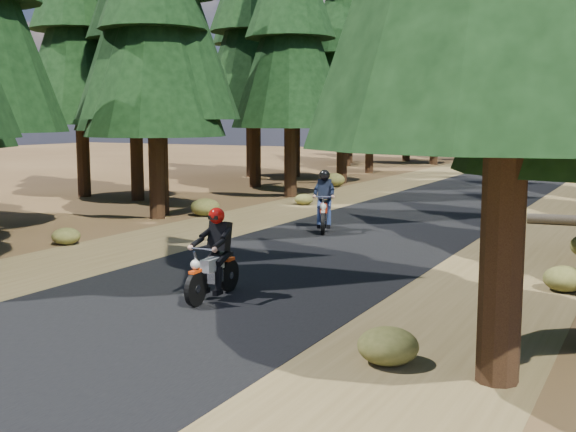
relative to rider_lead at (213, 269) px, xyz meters
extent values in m
plane|color=#452F18|center=(-0.22, 1.87, -0.55)|extent=(120.00, 120.00, 0.00)
cube|color=black|center=(-0.22, 6.87, -0.55)|extent=(6.00, 100.00, 0.01)
cube|color=brown|center=(-4.82, 6.87, -0.55)|extent=(3.20, 100.00, 0.01)
cube|color=brown|center=(4.38, 6.87, -0.55)|extent=(3.20, 100.00, 0.01)
cylinder|color=black|center=(5.44, -1.84, 2.37)|extent=(0.53, 0.53, 5.85)
cylinder|color=black|center=(-7.48, 8.04, 2.12)|extent=(0.51, 0.51, 5.34)
cone|color=black|center=(-7.48, 8.04, 5.46)|extent=(4.54, 4.54, 6.68)
cylinder|color=black|center=(-7.93, 8.83, 2.66)|extent=(0.56, 0.56, 6.43)
cylinder|color=black|center=(-11.36, 11.80, 2.23)|extent=(0.52, 0.52, 5.56)
cone|color=black|center=(-11.36, 11.80, 5.70)|extent=(4.73, 4.73, 6.95)
cylinder|color=black|center=(-6.58, 15.76, 2.31)|extent=(0.53, 0.53, 5.72)
cone|color=black|center=(-6.58, 15.76, 5.88)|extent=(4.86, 4.86, 7.15)
cylinder|color=black|center=(-9.98, 18.72, 2.63)|extent=(0.55, 0.55, 6.37)
cone|color=black|center=(-9.98, 18.72, 6.61)|extent=(5.41, 5.41, 7.96)
cylinder|color=black|center=(-7.22, 22.62, 2.27)|extent=(0.53, 0.53, 5.64)
cone|color=black|center=(-7.22, 22.62, 5.79)|extent=(4.79, 4.79, 7.05)
cone|color=black|center=(-7.22, 22.62, 8.33)|extent=(3.67, 3.67, 5.08)
cylinder|color=black|center=(-11.08, 25.09, 2.17)|extent=(0.52, 0.52, 5.45)
cone|color=black|center=(-11.08, 25.09, 5.57)|extent=(4.63, 4.63, 6.81)
cone|color=black|center=(-11.08, 25.09, 8.02)|extent=(3.54, 3.54, 4.90)
cylinder|color=black|center=(-8.34, 29.32, 1.66)|extent=(0.48, 0.48, 4.42)
cone|color=black|center=(-8.34, 29.32, 4.42)|extent=(3.76, 3.76, 5.52)
cone|color=black|center=(-8.34, 29.32, 6.41)|extent=(2.87, 2.87, 3.98)
cone|color=black|center=(-8.34, 29.32, 8.39)|extent=(1.99, 1.99, 3.31)
cylinder|color=black|center=(-12.01, 34.64, 1.82)|extent=(0.49, 0.49, 4.75)
cone|color=black|center=(-12.01, 34.64, 4.79)|extent=(4.04, 4.04, 5.93)
cone|color=black|center=(-12.01, 34.64, 6.92)|extent=(3.09, 3.09, 4.27)
cone|color=black|center=(-12.01, 34.64, 9.06)|extent=(2.14, 2.14, 3.56)
cylinder|color=black|center=(-14.22, 11.87, 2.45)|extent=(0.54, 0.54, 6.00)
cone|color=black|center=(-14.22, 11.87, 6.20)|extent=(5.10, 5.10, 7.50)
cylinder|color=black|center=(-13.22, 23.87, 2.65)|extent=(0.56, 0.56, 6.40)
cone|color=black|center=(-13.22, 23.87, 6.65)|extent=(5.44, 5.44, 8.00)
cylinder|color=black|center=(-7.22, 38.87, 2.65)|extent=(0.56, 0.56, 6.40)
cone|color=black|center=(-7.22, 38.87, 6.65)|extent=(5.44, 5.44, 8.00)
cone|color=black|center=(-7.22, 38.87, 9.53)|extent=(4.16, 4.16, 5.76)
cylinder|color=black|center=(-10.22, 41.87, 2.85)|extent=(0.57, 0.57, 6.80)
cone|color=black|center=(-10.22, 41.87, 7.10)|extent=(5.78, 5.78, 8.50)
cone|color=black|center=(-10.22, 41.87, 10.16)|extent=(4.42, 4.42, 6.12)
cylinder|color=black|center=(-4.22, 44.87, 2.45)|extent=(0.54, 0.54, 6.00)
cone|color=black|center=(-4.22, 44.87, 6.20)|extent=(5.10, 5.10, 7.50)
cone|color=black|center=(-4.22, 44.87, 8.90)|extent=(3.90, 3.90, 5.40)
cylinder|color=black|center=(-0.22, 47.87, 2.85)|extent=(0.57, 0.57, 6.80)
cone|color=black|center=(-0.22, 47.87, 7.10)|extent=(5.78, 5.78, 8.50)
cone|color=black|center=(-0.22, 47.87, 10.16)|extent=(4.42, 4.42, 6.12)
cylinder|color=black|center=(-13.22, 37.87, 2.25)|extent=(0.52, 0.52, 5.60)
cone|color=black|center=(-13.22, 37.87, 5.75)|extent=(4.76, 4.76, 7.00)
cone|color=black|center=(-13.22, 37.87, 8.27)|extent=(3.64, 3.64, 5.04)
cone|color=black|center=(-13.22, 37.87, 10.79)|extent=(2.52, 2.52, 4.20)
ellipsoid|color=#474C1E|center=(-6.76, 20.55, -0.22)|extent=(1.10, 1.10, 0.66)
ellipsoid|color=#474C1E|center=(5.59, 3.57, -0.31)|extent=(0.81, 0.81, 0.48)
ellipsoid|color=#474C1E|center=(4.00, -1.84, -0.31)|extent=(0.83, 0.83, 0.50)
ellipsoid|color=#474C1E|center=(-6.39, 9.21, -0.26)|extent=(0.99, 0.99, 0.59)
ellipsoid|color=#474C1E|center=(-6.50, 2.96, -0.33)|extent=(0.74, 0.74, 0.44)
ellipsoid|color=#474C1E|center=(-4.83, 13.47, -0.34)|extent=(0.70, 0.70, 0.42)
cube|color=black|center=(0.00, 0.00, 0.57)|extent=(0.38, 0.25, 0.53)
sphere|color=#A60A06|center=(0.00, 0.00, 0.96)|extent=(0.31, 0.31, 0.30)
cube|color=black|center=(-1.49, 8.05, 0.64)|extent=(0.46, 0.37, 0.57)
sphere|color=black|center=(-1.49, 8.05, 1.06)|extent=(0.42, 0.42, 0.32)
camera|label=1|loc=(7.12, -10.71, 2.72)|focal=45.00mm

